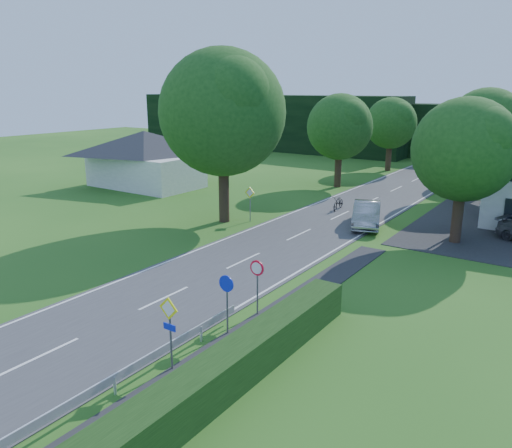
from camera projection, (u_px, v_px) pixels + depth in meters
The scene contains 19 objects.
road at pixel (264, 251), 28.38m from camera, with size 7.00×80.00×0.04m, color #3E3D40.
line_edge_left at pixel (220, 241), 30.15m from camera, with size 0.12×80.00×0.01m, color white.
line_edge_right at pixel (315, 262), 26.60m from camera, with size 0.12×80.00×0.01m, color white.
line_centre at pixel (264, 251), 28.38m from camera, with size 0.12×80.00×0.01m, color white, non-canonical shape.
tree_main at pixel (223, 137), 33.31m from camera, with size 9.40×9.40×11.64m, color #1B4915, non-canonical shape.
tree_left_far at pixel (339, 141), 45.90m from camera, with size 7.00×7.00×8.58m, color #1B4915, non-canonical shape.
tree_right_far at pixel (484, 144), 40.87m from camera, with size 7.40×7.40×9.09m, color #1B4915, non-canonical shape.
tree_left_back at pixel (390, 134), 55.24m from camera, with size 6.60×6.60×8.07m, color #1B4915, non-canonical shape.
tree_right_back at pixel (488, 144), 47.98m from camera, with size 6.20×6.20×7.56m, color #1B4915, non-canonical shape.
tree_right_mid at pixel (462, 172), 28.98m from camera, with size 7.00×7.00×8.58m, color #1B4915, non-canonical shape.
treeline_left at pixel (264, 122), 76.03m from camera, with size 44.00×6.00×8.00m, color black.
bungalow_left at pixel (145, 158), 46.55m from camera, with size 11.00×6.50×5.20m.
streetlight at pixel (463, 164), 30.77m from camera, with size 2.03×0.18×8.00m.
sign_priority_right at pixel (169, 320), 16.01m from camera, with size 0.78×0.09×2.59m.
sign_roundabout at pixel (227, 293), 18.43m from camera, with size 0.64×0.08×2.37m.
sign_speed_limit at pixel (257, 275), 19.99m from camera, with size 0.64×0.11×2.37m.
sign_priority_left at pixel (250, 197), 34.35m from camera, with size 0.78×0.09×2.44m.
moving_car at pixel (367, 214), 33.29m from camera, with size 1.74×4.98×1.64m, color #9E9DA2.
motorcycle at pixel (338, 203), 37.88m from camera, with size 0.71×2.05×1.08m, color black.
Camera 1 is at (14.88, -2.51, 8.99)m, focal length 35.00 mm.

